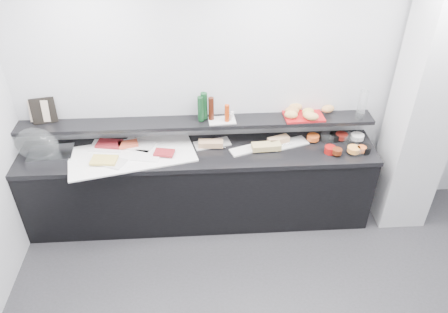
{
  "coord_description": "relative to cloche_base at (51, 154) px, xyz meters",
  "views": [
    {
      "loc": [
        -0.66,
        -1.93,
        3.41
      ],
      "look_at": [
        -0.45,
        1.45,
        1.0
      ],
      "focal_mm": 35.0,
      "sensor_mm": 36.0,
      "label": 1
    }
  ],
  "objects": [
    {
      "name": "back_wall",
      "position": [
        2.16,
        0.29,
        0.43
      ],
      "size": [
        5.0,
        0.02,
        2.7
      ],
      "primitive_type": "cube",
      "color": "silver",
      "rests_on": "ground"
    },
    {
      "name": "ceiling",
      "position": [
        2.16,
        -1.71,
        1.78
      ],
      "size": [
        5.0,
        5.0,
        0.0
      ],
      "primitive_type": "plane",
      "color": "white",
      "rests_on": "back_wall"
    },
    {
      "name": "column",
      "position": [
        3.66,
        -0.06,
        0.43
      ],
      "size": [
        0.5,
        0.5,
        2.7
      ],
      "primitive_type": "cube",
      "color": "silver",
      "rests_on": "ground"
    },
    {
      "name": "buffet_cabinet",
      "position": [
        1.46,
        -0.01,
        -0.5
      ],
      "size": [
        3.6,
        0.6,
        0.85
      ],
      "primitive_type": "cube",
      "color": "black",
      "rests_on": "ground"
    },
    {
      "name": "counter_top",
      "position": [
        1.46,
        -0.01,
        -0.05
      ],
      "size": [
        3.62,
        0.62,
        0.05
      ],
      "primitive_type": "cube",
      "color": "black",
      "rests_on": "buffet_cabinet"
    },
    {
      "name": "wall_shelf",
      "position": [
        1.46,
        0.16,
        0.21
      ],
      "size": [
        3.6,
        0.25,
        0.04
      ],
      "primitive_type": "cube",
      "color": "black",
      "rests_on": "back_wall"
    },
    {
      "name": "cloche_base",
      "position": [
        0.0,
        0.0,
        0.0
      ],
      "size": [
        0.45,
        0.32,
        0.04
      ],
      "primitive_type": "cube",
      "rotation": [
        0.0,
        0.0,
        0.08
      ],
      "color": "silver",
      "rests_on": "counter_top"
    },
    {
      "name": "cloche_dome",
      "position": [
        -0.12,
        0.02,
        0.11
      ],
      "size": [
        0.52,
        0.42,
        0.34
      ],
      "primitive_type": "ellipsoid",
      "rotation": [
        0.0,
        0.0,
        -0.3
      ],
      "color": "white",
      "rests_on": "cloche_base"
    },
    {
      "name": "linen_runner",
      "position": [
        0.8,
        -0.04,
        -0.01
      ],
      "size": [
        1.32,
        0.84,
        0.01
      ],
      "primitive_type": "cube",
      "rotation": [
        0.0,
        0.0,
        0.22
      ],
      "color": "white",
      "rests_on": "counter_top"
    },
    {
      "name": "platter_meat_a",
      "position": [
        0.54,
        0.1,
        0.0
      ],
      "size": [
        0.35,
        0.26,
        0.01
      ],
      "primitive_type": "cube",
      "rotation": [
        0.0,
        0.0,
        -0.14
      ],
      "color": "white",
      "rests_on": "linen_runner"
    },
    {
      "name": "food_meat_a",
      "position": [
        0.56,
        0.11,
        0.02
      ],
      "size": [
        0.27,
        0.2,
        0.02
      ],
      "primitive_type": "cube",
      "rotation": [
        0.0,
        0.0,
        -0.17
      ],
      "color": "maroon",
      "rests_on": "platter_meat_a"
    },
    {
      "name": "platter_salmon",
      "position": [
        0.85,
        0.1,
        0.0
      ],
      "size": [
        0.38,
        0.32,
        0.01
      ],
      "primitive_type": "cube",
      "rotation": [
        0.0,
        0.0,
        -0.38
      ],
      "color": "silver",
      "rests_on": "linen_runner"
    },
    {
      "name": "food_salmon",
      "position": [
        0.75,
        0.1,
        0.02
      ],
      "size": [
        0.22,
        0.17,
        0.02
      ],
      "primitive_type": "cube",
      "rotation": [
        0.0,
        0.0,
        0.24
      ],
      "color": "#CE452A",
      "rests_on": "platter_salmon"
    },
    {
      "name": "platter_cheese",
      "position": [
        0.62,
        -0.18,
        0.0
      ],
      "size": [
        0.31,
        0.27,
        0.01
      ],
      "primitive_type": "cube",
      "rotation": [
        0.0,
        0.0,
        -0.43
      ],
      "color": "silver",
      "rests_on": "linen_runner"
    },
    {
      "name": "food_cheese",
      "position": [
        0.55,
        -0.17,
        0.02
      ],
      "size": [
        0.26,
        0.19,
        0.02
      ],
      "primitive_type": "cube",
      "rotation": [
        0.0,
        0.0,
        -0.11
      ],
      "color": "#E0C457",
      "rests_on": "platter_cheese"
    },
    {
      "name": "platter_meat_b",
      "position": [
        0.95,
        -0.1,
        0.0
      ],
      "size": [
        0.3,
        0.22,
        0.01
      ],
      "primitive_type": "cube",
      "rotation": [
        0.0,
        0.0,
        -0.17
      ],
      "color": "white",
      "rests_on": "linen_runner"
    },
    {
      "name": "food_meat_b",
      "position": [
        1.13,
        -0.08,
        0.02
      ],
      "size": [
        0.21,
        0.16,
        0.02
      ],
      "primitive_type": "cube",
      "rotation": [
        0.0,
        0.0,
        -0.2
      ],
      "color": "maroon",
      "rests_on": "platter_meat_b"
    },
    {
      "name": "sandwich_plate_left",
      "position": [
        1.61,
        0.1,
        -0.01
      ],
      "size": [
        0.4,
        0.24,
        0.01
      ],
      "primitive_type": "cube",
      "rotation": [
        0.0,
        0.0,
        0.23
      ],
      "color": "silver",
      "rests_on": "counter_top"
    },
    {
      "name": "sandwich_food_left",
      "position": [
        1.59,
        0.05,
        0.02
      ],
      "size": [
        0.25,
        0.11,
        0.06
      ],
      "primitive_type": "cube",
      "rotation": [
        0.0,
        0.0,
        -0.05
      ],
      "color": "tan",
      "rests_on": "sandwich_plate_left"
    },
    {
      "name": "tongs_left",
      "position": [
        1.66,
        0.02,
        -0.0
      ],
      "size": [
        0.16,
        0.03,
        0.01
      ],
      "primitive_type": "cylinder",
      "rotation": [
        0.0,
        1.57,
        -0.14
      ],
      "color": "#B8BAC0",
      "rests_on": "sandwich_plate_left"
    },
    {
      "name": "sandwich_plate_mid",
      "position": [
        1.94,
        -0.03,
        -0.01
      ],
      "size": [
        0.34,
        0.23,
        0.01
      ],
      "primitive_type": "cube",
      "rotation": [
        0.0,
        0.0,
        0.33
      ],
      "color": "white",
      "rests_on": "counter_top"
    },
    {
      "name": "sandwich_food_mid",
      "position": [
        2.15,
        -0.04,
        0.02
      ],
      "size": [
        0.3,
        0.13,
        0.06
      ],
      "primitive_type": "cube",
      "rotation": [
        0.0,
        0.0,
        0.06
      ],
      "color": "tan",
      "rests_on": "sandwich_plate_mid"
    },
    {
      "name": "tongs_mid",
      "position": [
        2.09,
        -0.05,
        -0.0
      ],
      "size": [
        0.16,
        0.04,
        0.01
      ],
      "primitive_type": "cylinder",
      "rotation": [
        0.0,
        1.57,
        0.22
      ],
      "color": "silver",
      "rests_on": "sandwich_plate_mid"
    },
    {
      "name": "sandwich_plate_right",
      "position": [
        2.41,
        0.06,
        -0.01
      ],
      "size": [
        0.41,
        0.27,
        0.01
      ],
      "primitive_type": "cube",
      "rotation": [
        0.0,
        0.0,
        0.31
      ],
      "color": "silver",
      "rests_on": "counter_top"
    },
    {
      "name": "sandwich_food_right",
      "position": [
        2.29,
        0.07,
        0.02
      ],
      "size": [
        0.24,
        0.16,
        0.06
      ],
      "primitive_type": "cube",
      "rotation": [
        0.0,
        0.0,
        0.36
      ],
      "color": "tan",
      "rests_on": "sandwich_plate_right"
    },
    {
      "name": "tongs_right",
      "position": [
        2.36,
        0.02,
        -0.0
      ],
      "size": [
        0.16,
        0.03,
        0.01
      ],
      "primitive_type": "cylinder",
      "rotation": [
        0.0,
        1.57,
        0.12
      ],
      "color": "silver",
      "rests_on": "sandwich_plate_right"
    },
    {
      "name": "bowl_glass_fruit",
      "position": [
        2.81,
        0.1,
        0.02
      ],
      "size": [
        0.18,
        0.18,
        0.07
      ],
      "primitive_type": "cylinder",
      "rotation": [
        0.0,
        0.0,
        -0.23
      ],
      "color": "white",
      "rests_on": "counter_top"
    },
    {
      "name": "fill_glass_fruit",
      "position": [
        2.66,
        0.09,
        0.03
      ],
      "size": [
        0.17,
        0.17,
        0.05
      ],
      "primitive_type": "cylinder",
      "rotation": [
        0.0,
        0.0,
        -0.42
      ],
      "color": "#D3531C",
      "rests_on": "bowl_glass_fruit"
    },
    {
      "name": "bowl_black_jam",
      "position": [
        2.9,
        0.11,
        0.02
      ],
      "size": [
        0.14,
        0.14,
        0.07
      ],
      "primitive_type": "cylinder",
      "rotation": [
        0.0,
        0.0,
        -0.17
      ],
      "color": "black",
      "rests_on": "counter_top"
    },
    {
      "name": "fill_black_jam",
      "position": [
        2.96,
        0.1,
        0.03
      ],
      "size": [
        0.16,
        0.16,
        0.05
      ],
      "primitive_type": "cylinder",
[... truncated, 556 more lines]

